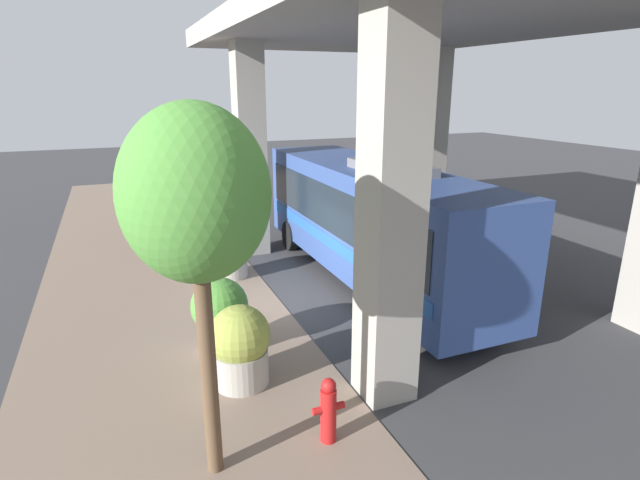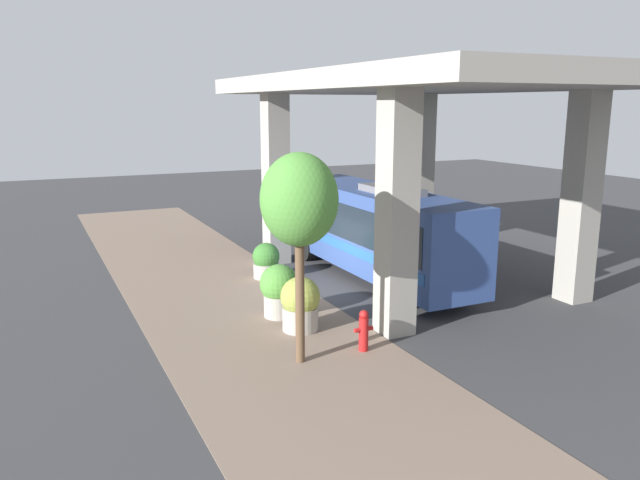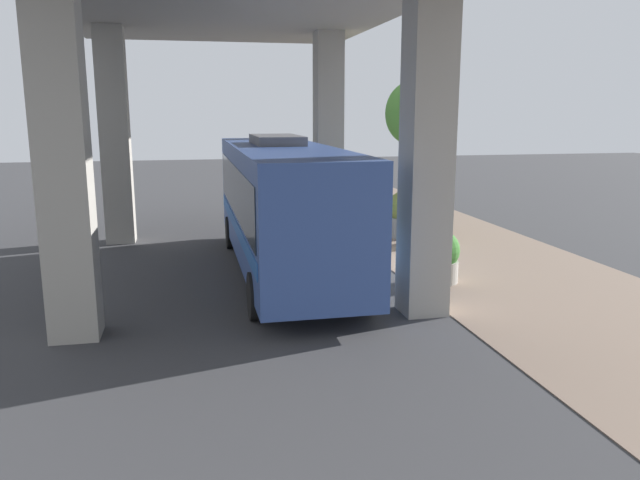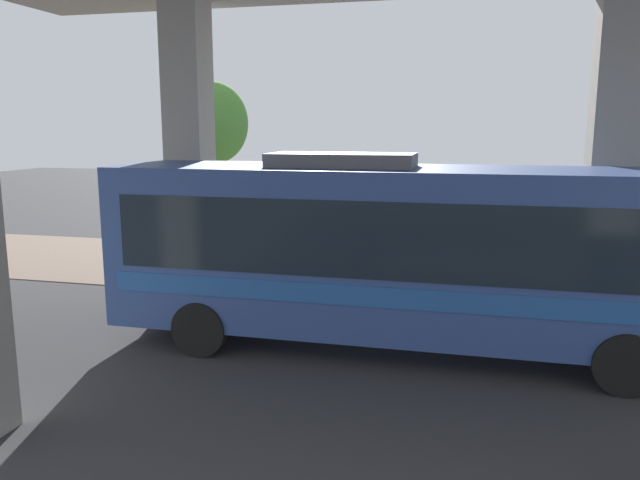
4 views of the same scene
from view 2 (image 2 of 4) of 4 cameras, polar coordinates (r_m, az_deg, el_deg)
The scene contains 9 objects.
ground_plane at distance 21.72m, azimuth -0.75°, elevation -4.81°, with size 80.00×80.00×0.00m, color #38383A.
sidewalk_strip at distance 20.70m, azimuth -8.34°, elevation -5.79°, with size 6.00×40.00×0.02m.
overpass at distance 22.73m, azimuth 8.61°, elevation 12.29°, with size 9.40×17.03×7.43m.
bus at distance 23.07m, azimuth 5.11°, elevation 1.15°, with size 2.59×10.38×3.59m.
fire_hydrant at distance 16.59m, azimuth 4.01°, elevation -8.26°, with size 0.53×0.26×1.14m.
planter_front at distance 17.94m, azimuth -1.80°, elevation -5.87°, with size 1.15×1.15×1.60m.
planter_middle at distance 19.10m, azimuth -3.73°, elevation -4.56°, with size 1.20×1.20×1.65m.
planter_back at distance 23.39m, azimuth -4.94°, elevation -1.93°, with size 1.01×1.01×1.35m.
street_tree_near at distance 14.97m, azimuth -1.91°, elevation 3.50°, with size 1.90×1.90×5.30m.
Camera 2 is at (-8.71, -18.84, 6.40)m, focal length 35.00 mm.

